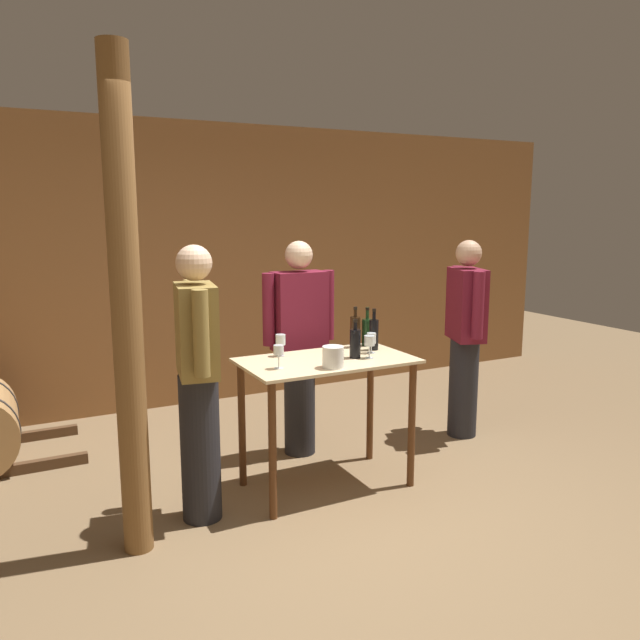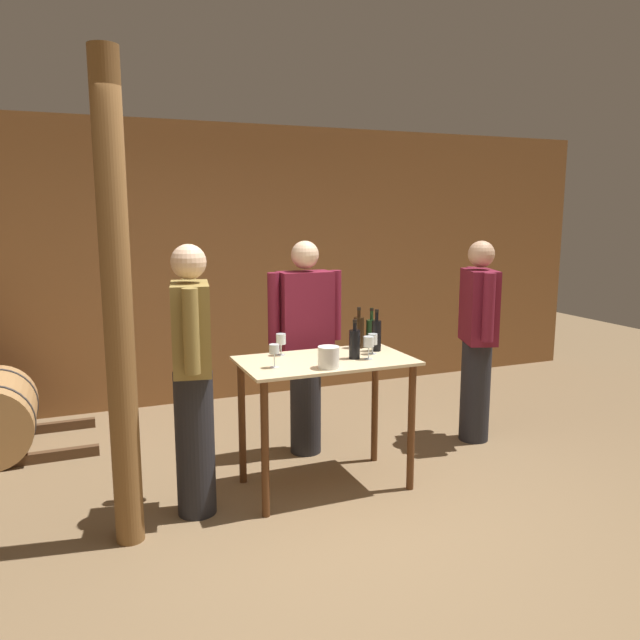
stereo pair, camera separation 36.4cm
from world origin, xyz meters
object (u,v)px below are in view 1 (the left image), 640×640
at_px(wine_bottle_center, 374,333).
at_px(person_visitor_with_scarf, 299,343).
at_px(wooden_post, 127,312).
at_px(wine_glass_near_center, 281,340).
at_px(wine_glass_near_right, 369,341).
at_px(person_host, 198,378).
at_px(wine_bottle_right, 367,331).
at_px(wine_glass_near_left, 279,351).
at_px(person_visitor_bearded, 465,334).
at_px(ice_bucket, 333,357).
at_px(wine_glass_far_side, 371,339).
at_px(wine_bottle_left, 355,331).
at_px(wine_bottle_far_left, 355,343).

bearing_deg(wine_bottle_center, person_visitor_with_scarf, 122.63).
xyz_separation_m(wooden_post, wine_glass_near_center, (1.08, 0.47, -0.35)).
bearing_deg(wine_glass_near_right, person_host, 177.71).
xyz_separation_m(wine_bottle_right, person_host, (-1.36, -0.30, -0.11)).
bearing_deg(wine_glass_near_left, person_visitor_bearded, 13.16).
height_order(ice_bucket, person_visitor_bearded, person_visitor_bearded).
xyz_separation_m(wooden_post, wine_bottle_center, (1.75, 0.34, -0.34)).
distance_m(wine_glass_far_side, person_host, 1.27).
relative_size(wine_glass_near_left, person_host, 0.09).
relative_size(wine_glass_near_left, person_visitor_with_scarf, 0.09).
height_order(wine_glass_near_left, wine_glass_near_right, wine_glass_near_right).
height_order(wine_glass_near_left, person_visitor_with_scarf, person_visitor_with_scarf).
bearing_deg(wine_glass_near_center, ice_bucket, -69.58).
bearing_deg(wine_glass_far_side, wine_bottle_right, 65.45).
relative_size(wine_bottle_left, wine_bottle_center, 1.00).
xyz_separation_m(wooden_post, wine_bottle_right, (1.78, 0.49, -0.35)).
relative_size(wine_glass_near_left, ice_bucket, 1.09).
bearing_deg(wooden_post, ice_bucket, 1.01).
xyz_separation_m(wine_bottle_center, wine_glass_near_center, (-0.67, 0.12, -0.01)).
bearing_deg(wine_bottle_center, wooden_post, -168.91).
distance_m(person_host, person_visitor_bearded, 2.41).
distance_m(wine_bottle_left, person_visitor_bearded, 1.14).
relative_size(wine_glass_near_center, wine_glass_far_side, 1.06).
bearing_deg(person_visitor_with_scarf, person_host, -145.36).
distance_m(wine_bottle_far_left, wine_bottle_right, 0.40).
distance_m(wooden_post, wine_bottle_right, 1.88).
bearing_deg(person_visitor_bearded, wine_glass_near_center, -175.77).
bearing_deg(wine_bottle_left, wine_bottle_center, -62.36).
bearing_deg(wooden_post, wine_bottle_left, 16.00).
relative_size(ice_bucket, person_visitor_bearded, 0.08).
relative_size(wine_bottle_left, wine_glass_near_center, 1.97).
height_order(wine_glass_far_side, person_visitor_bearded, person_visitor_bearded).
distance_m(wine_glass_near_center, wine_glass_near_right, 0.60).
bearing_deg(wine_glass_far_side, wine_bottle_center, 48.88).
xyz_separation_m(wine_bottle_center, wine_bottle_right, (0.03, 0.14, -0.01)).
bearing_deg(person_visitor_with_scarf, wooden_post, -148.39).
bearing_deg(person_visitor_with_scarf, ice_bucket, -101.03).
height_order(wine_glass_near_center, wine_glass_far_side, wine_glass_near_center).
bearing_deg(person_visitor_bearded, wine_bottle_left, -174.27).
bearing_deg(person_visitor_bearded, wine_bottle_center, -166.54).
height_order(wine_glass_near_right, person_visitor_bearded, person_visitor_bearded).
bearing_deg(wine_bottle_right, wine_bottle_left, -177.34).
xyz_separation_m(wine_bottle_left, wine_bottle_center, (0.07, -0.14, -0.00)).
bearing_deg(wine_bottle_left, ice_bucket, -133.12).
height_order(wine_bottle_far_left, wine_glass_near_center, wine_bottle_far_left).
bearing_deg(wine_glass_near_right, wine_bottle_left, 75.29).
xyz_separation_m(wine_bottle_right, person_visitor_bearded, (1.02, 0.11, -0.13)).
height_order(wine_glass_near_left, person_host, person_host).
relative_size(wooden_post, wine_glass_far_side, 18.98).
xyz_separation_m(wooden_post, person_visitor_with_scarf, (1.41, 0.87, -0.48)).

